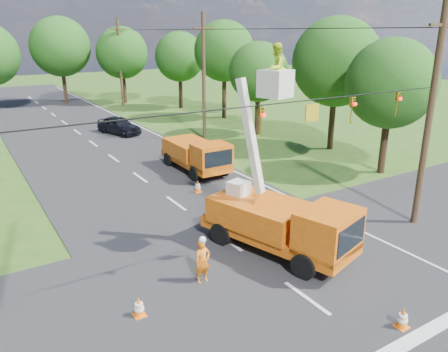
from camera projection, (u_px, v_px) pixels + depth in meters
ground at (114, 159)px, 30.77m from camera, size 140.00×140.00×0.00m
road_main at (114, 159)px, 30.77m from camera, size 12.00×100.00×0.06m
road_cross at (270, 273)px, 16.26m from camera, size 56.00×10.00×0.07m
edge_line at (185, 148)px, 33.57m from camera, size 0.12×90.00×0.02m
bucket_truck at (281, 212)px, 17.30m from camera, size 4.04×6.75×8.17m
second_truck at (197, 154)px, 27.68m from camera, size 2.37×5.87×2.19m
ground_worker at (203, 261)px, 15.40m from camera, size 0.61×0.41×1.65m
distant_car at (119, 125)px, 38.05m from camera, size 3.14×4.83×1.53m
traffic_cone_0 at (403, 318)px, 13.12m from camera, size 0.38×0.38×0.71m
traffic_cone_1 at (220, 211)px, 20.95m from camera, size 0.38×0.38×0.71m
traffic_cone_2 at (198, 186)px, 24.25m from camera, size 0.38×0.38×0.71m
traffic_cone_3 at (139, 307)px, 13.65m from camera, size 0.38×0.38×0.71m
traffic_cone_6 at (196, 153)px, 30.90m from camera, size 0.38×0.38×0.71m
pole_right_near at (430, 115)px, 18.92m from camera, size 1.80×0.30×10.00m
pole_right_mid at (204, 76)px, 35.03m from camera, size 1.80×0.30×10.00m
pole_right_far at (120, 62)px, 51.15m from camera, size 1.80×0.30×10.00m
signal_span at (325, 110)px, 15.52m from camera, size 18.00×0.29×1.07m
tree_right_a at (391, 84)px, 26.11m from camera, size 5.40×5.40×8.28m
tree_right_b at (336, 62)px, 31.43m from camera, size 6.40×6.40×9.65m
tree_right_c at (258, 72)px, 36.52m from camera, size 5.00×5.00×7.83m
tree_right_d at (224, 51)px, 43.33m from camera, size 6.00×6.00×9.70m
tree_right_e at (180, 57)px, 49.55m from camera, size 5.60×5.60×8.63m
tree_far_b at (60, 47)px, 51.88m from camera, size 7.00×7.00×10.32m
tree_far_c at (122, 53)px, 52.96m from camera, size 6.20×6.20×9.18m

